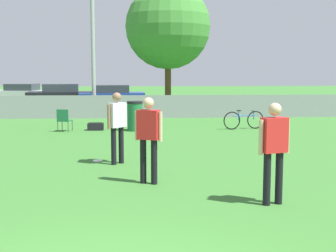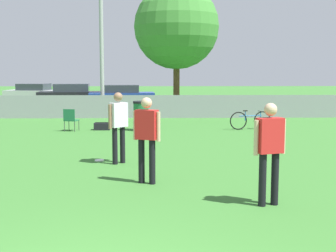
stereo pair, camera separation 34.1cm
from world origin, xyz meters
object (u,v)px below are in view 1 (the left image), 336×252
(tree_near_pole, at_px, (168,27))
(parked_car_silver, at_px, (22,93))
(light_pole, at_px, (92,4))
(trash_bin, at_px, (135,116))
(parked_car_dark, at_px, (61,95))
(player_defender_red, at_px, (274,145))
(player_receiver_white, at_px, (117,122))
(folding_chair_sideline, at_px, (64,119))
(gear_bag_sideline, at_px, (96,127))
(frisbee_disc, at_px, (98,161))
(parked_car_blue, at_px, (112,96))
(bicycle_sideline, at_px, (244,120))
(player_thrower_red, at_px, (149,133))

(tree_near_pole, relative_size, parked_car_silver, 1.58)
(light_pole, bearing_deg, trash_bin, -68.96)
(parked_car_dark, bearing_deg, parked_car_silver, 129.75)
(player_defender_red, xyz_separation_m, player_receiver_white, (-2.87, 3.67, 0.00))
(folding_chair_sideline, xyz_separation_m, gear_bag_sideline, (1.14, 0.35, -0.34))
(trash_bin, bearing_deg, frisbee_disc, -98.42)
(light_pole, height_order, parked_car_blue, light_pole)
(tree_near_pole, xyz_separation_m, bicycle_sideline, (2.63, -6.01, -4.10))
(tree_near_pole, distance_m, player_thrower_red, 15.04)
(player_receiver_white, height_order, folding_chair_sideline, player_receiver_white)
(parked_car_dark, xyz_separation_m, parked_car_blue, (3.31, -0.72, -0.02))
(light_pole, relative_size, parked_car_silver, 2.23)
(frisbee_disc, xyz_separation_m, trash_bin, (0.87, 5.91, 0.55))
(player_thrower_red, xyz_separation_m, trash_bin, (-0.39, 8.33, -0.48))
(player_receiver_white, bearing_deg, player_thrower_red, -114.12)
(folding_chair_sideline, bearing_deg, trash_bin, -164.21)
(tree_near_pole, relative_size, trash_bin, 5.88)
(player_thrower_red, height_order, folding_chair_sideline, player_thrower_red)
(frisbee_disc, height_order, bicycle_sideline, bicycle_sideline)
(player_receiver_white, xyz_separation_m, parked_car_dark, (-4.60, 19.24, -0.37))
(trash_bin, relative_size, parked_car_blue, 0.26)
(folding_chair_sideline, relative_size, gear_bag_sideline, 1.40)
(player_defender_red, distance_m, player_thrower_red, 2.67)
(light_pole, relative_size, tree_near_pole, 1.41)
(player_receiver_white, bearing_deg, frisbee_disc, 101.87)
(player_thrower_red, bearing_deg, trash_bin, 117.10)
(parked_car_dark, bearing_deg, folding_chair_sideline, -85.19)
(trash_bin, bearing_deg, light_pole, 111.04)
(player_receiver_white, height_order, parked_car_blue, player_receiver_white)
(player_defender_red, relative_size, gear_bag_sideline, 2.92)
(gear_bag_sideline, bearing_deg, bicycle_sideline, 0.04)
(player_defender_red, bearing_deg, frisbee_disc, 112.82)
(folding_chair_sideline, relative_size, parked_car_dark, 0.19)
(gear_bag_sideline, distance_m, parked_car_silver, 17.44)
(trash_bin, distance_m, parked_car_dark, 13.89)
(tree_near_pole, distance_m, bicycle_sideline, 7.74)
(player_thrower_red, relative_size, parked_car_silver, 0.42)
(frisbee_disc, xyz_separation_m, bicycle_sideline, (5.13, 6.16, 0.35))
(folding_chair_sideline, xyz_separation_m, trash_bin, (2.66, 0.11, 0.09))
(parked_car_dark, bearing_deg, player_defender_red, -77.07)
(folding_chair_sideline, height_order, bicycle_sideline, folding_chair_sideline)
(player_thrower_red, relative_size, frisbee_disc, 7.15)
(folding_chair_sideline, relative_size, trash_bin, 0.75)
(player_defender_red, bearing_deg, player_receiver_white, 110.70)
(tree_near_pole, bearing_deg, light_pole, -166.84)
(player_defender_red, relative_size, player_receiver_white, 1.00)
(player_defender_red, distance_m, frisbee_disc, 5.37)
(frisbee_disc, bearing_deg, player_thrower_red, -62.33)
(gear_bag_sideline, bearing_deg, player_receiver_white, -79.81)
(parked_car_dark, relative_size, parked_car_blue, 1.04)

